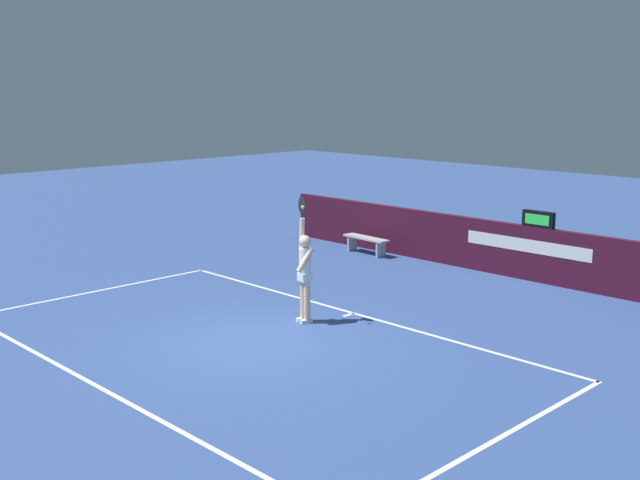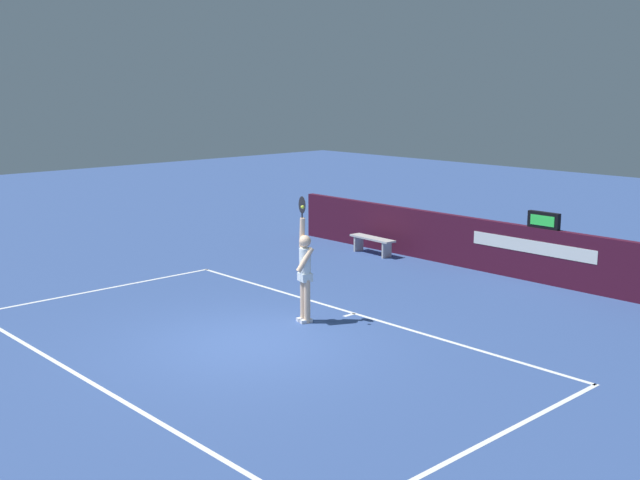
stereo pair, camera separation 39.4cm
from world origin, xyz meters
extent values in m
plane|color=#344F8D|center=(0.00, 0.00, 0.00)|extent=(60.00, 60.00, 0.00)
cube|color=white|center=(0.00, 2.76, 0.00)|extent=(10.51, 0.09, 0.00)
cube|color=white|center=(0.00, -2.93, 0.00)|extent=(10.51, 0.09, 0.00)
cube|color=white|center=(-5.25, -0.09, 0.00)|extent=(0.09, 5.78, 0.00)
cube|color=white|center=(5.25, -0.09, 0.00)|extent=(0.09, 5.78, 0.00)
cube|color=white|center=(0.00, 2.61, 0.00)|extent=(0.09, 0.30, 0.00)
cube|color=#3E1023|center=(0.00, 7.77, 0.65)|extent=(13.70, 0.17, 1.30)
cube|color=silver|center=(0.98, 7.68, 0.84)|extent=(3.30, 0.01, 0.31)
cube|color=black|center=(1.20, 7.77, 1.49)|extent=(0.79, 0.14, 0.38)
cube|color=#33E54C|center=(1.20, 7.70, 1.49)|extent=(0.62, 0.01, 0.24)
cylinder|color=beige|center=(-0.20, 1.64, 0.43)|extent=(0.13, 0.13, 0.87)
cylinder|color=beige|center=(-0.34, 1.67, 0.43)|extent=(0.13, 0.13, 0.87)
cube|color=white|center=(-0.20, 1.62, 0.04)|extent=(0.15, 0.26, 0.07)
cube|color=white|center=(-0.35, 1.65, 0.04)|extent=(0.15, 0.26, 0.07)
cylinder|color=white|center=(-0.27, 1.65, 1.17)|extent=(0.23, 0.23, 0.61)
cube|color=white|center=(-0.27, 1.65, 0.91)|extent=(0.30, 0.27, 0.16)
sphere|color=beige|center=(-0.27, 1.65, 1.62)|extent=(0.23, 0.23, 0.23)
cylinder|color=beige|center=(-0.38, 1.68, 1.77)|extent=(0.16, 0.13, 0.58)
cylinder|color=beige|center=(-0.17, 1.57, 1.28)|extent=(0.19, 0.39, 0.48)
ellipsoid|color=black|center=(-0.38, 1.68, 2.30)|extent=(0.32, 0.10, 0.37)
cylinder|color=black|center=(-0.38, 1.68, 2.11)|extent=(0.03, 0.03, 0.18)
sphere|color=#CFE534|center=(-0.17, 1.50, 2.31)|extent=(0.06, 0.06, 0.06)
cube|color=#BBB7B3|center=(-3.65, 7.16, 0.45)|extent=(1.49, 0.45, 0.05)
cube|color=#BBB7B3|center=(-4.21, 7.19, 0.22)|extent=(0.08, 0.32, 0.45)
cube|color=#BBB7B3|center=(-3.09, 7.12, 0.22)|extent=(0.08, 0.32, 0.45)
camera|label=1|loc=(10.41, -8.42, 4.57)|focal=43.75mm
camera|label=2|loc=(10.68, -8.14, 4.57)|focal=43.75mm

